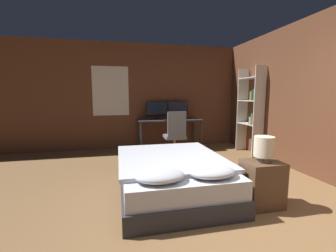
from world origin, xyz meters
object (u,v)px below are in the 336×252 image
bookshelf (252,108)px  desk (169,123)px  office_chair (175,138)px  bedside_lamp (264,147)px  nightstand (262,184)px  monitor_left (157,109)px  monitor_right (178,109)px  bed (172,175)px  keyboard (171,120)px  computer_mouse (182,119)px

bookshelf → desk: bearing=152.5°
office_chair → bookshelf: (1.78, -0.21, 0.69)m
bedside_lamp → nightstand: bearing=0.0°
bedside_lamp → bookshelf: size_ratio=0.15×
nightstand → monitor_left: 3.58m
desk → monitor_right: size_ratio=2.97×
bed → desk: size_ratio=1.19×
bedside_lamp → desk: bedside_lamp is taller
bookshelf → bedside_lamp: bearing=-119.6°
bedside_lamp → keyboard: bedside_lamp is taller
nightstand → monitor_right: (-0.16, 3.42, 0.74)m
bedside_lamp → office_chair: (-0.47, 2.50, -0.35)m
bedside_lamp → computer_mouse: 3.00m
bed → bookshelf: 2.97m
monitor_left → office_chair: (0.26, -0.92, -0.62)m
desk → bookshelf: (1.75, -0.91, 0.41)m
bedside_lamp → monitor_right: 3.44m
nightstand → computer_mouse: size_ratio=8.13×
bedside_lamp → monitor_right: monitor_right is taller
bed → monitor_left: bearing=84.4°
bedside_lamp → monitor_left: (-0.73, 3.42, 0.27)m
bedside_lamp → monitor_right: size_ratio=0.58×
nightstand → computer_mouse: (-0.16, 2.99, 0.51)m
computer_mouse → bed: bearing=-109.5°
bed → keyboard: bearing=76.7°
office_chair → bedside_lamp: bearing=-79.4°
office_chair → bookshelf: 1.91m
nightstand → office_chair: 2.55m
bedside_lamp → desk: size_ratio=0.19×
desk → office_chair: office_chair is taller
keyboard → office_chair: 0.62m
monitor_left → monitor_right: same height
monitor_right → office_chair: 1.16m
nightstand → bedside_lamp: (0.00, 0.00, 0.47)m
nightstand → bookshelf: bookshelf is taller
bookshelf → monitor_right: bearing=142.3°
nightstand → keyboard: keyboard is taller
nightstand → keyboard: size_ratio=1.50×
bedside_lamp → office_chair: 2.57m
monitor_left → office_chair: size_ratio=0.53×
office_chair → nightstand: bearing=-79.4°
bed → desk: (0.56, 2.58, 0.43)m
monitor_right → keyboard: bearing=-123.4°
monitor_left → office_chair: monitor_left is taller
nightstand → bedside_lamp: bedside_lamp is taller
bed → keyboard: 2.49m
bed → office_chair: office_chair is taller
monitor_right → computer_mouse: (-0.01, -0.43, -0.23)m
desk → monitor_right: bearing=37.4°
nightstand → computer_mouse: bearing=93.1°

